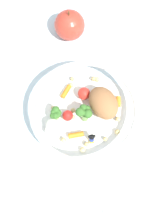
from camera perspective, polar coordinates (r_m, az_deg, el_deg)
ground_plane at (r=0.74m, az=-0.68°, el=-1.36°), size 2.40×2.40×0.00m
food_container at (r=0.71m, az=0.17°, el=0.15°), size 0.24×0.24×0.06m
loose_apple at (r=0.82m, az=-2.59°, el=15.24°), size 0.08×0.08×0.09m
folded_napkin at (r=0.70m, az=8.12°, el=-15.00°), size 0.14×0.15×0.01m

